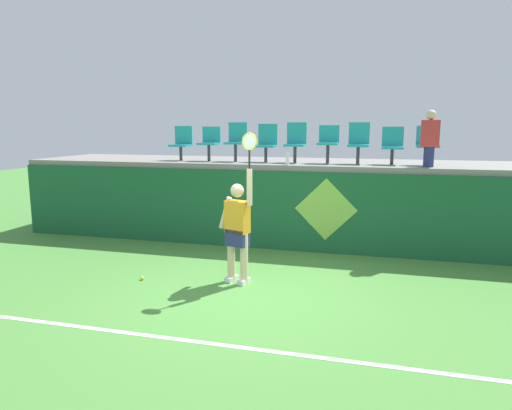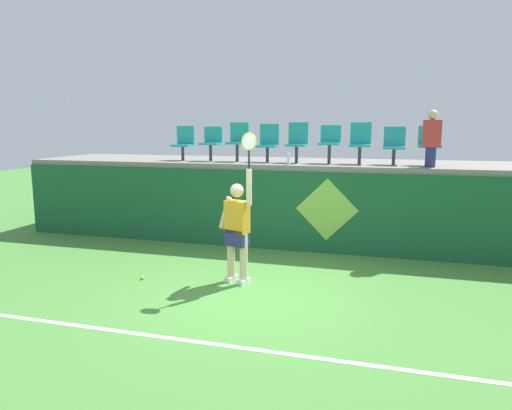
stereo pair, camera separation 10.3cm
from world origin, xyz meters
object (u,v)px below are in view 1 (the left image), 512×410
(tennis_player, at_px, (238,228))
(stadium_chair_0, at_px, (182,142))
(stadium_chair_2, at_px, (236,140))
(tennis_ball, at_px, (142,278))
(stadium_chair_8, at_px, (427,143))
(spectator_0, at_px, (430,138))
(stadium_chair_7, at_px, (392,144))
(stadium_chair_5, at_px, (328,141))
(stadium_chair_6, at_px, (359,141))
(stadium_chair_1, at_px, (210,141))
(stadium_chair_3, at_px, (267,142))
(stadium_chair_4, at_px, (296,141))
(water_bottle, at_px, (287,159))

(tennis_player, distance_m, stadium_chair_0, 4.11)
(stadium_chair_2, bearing_deg, tennis_ball, -99.85)
(stadium_chair_8, xyz_separation_m, spectator_0, (0.00, -0.47, 0.12))
(stadium_chair_7, bearing_deg, stadium_chair_5, -179.74)
(stadium_chair_7, height_order, spectator_0, spectator_0)
(stadium_chair_2, bearing_deg, spectator_0, -6.60)
(tennis_ball, distance_m, stadium_chair_7, 5.72)
(tennis_player, bearing_deg, stadium_chair_6, 61.02)
(stadium_chair_2, relative_size, stadium_chair_7, 1.12)
(stadium_chair_6, bearing_deg, stadium_chair_1, -179.82)
(tennis_ball, height_order, stadium_chair_3, stadium_chair_3)
(stadium_chair_8, bearing_deg, stadium_chair_0, 179.94)
(stadium_chair_4, height_order, stadium_chair_7, stadium_chair_4)
(tennis_ball, distance_m, water_bottle, 3.83)
(tennis_player, relative_size, stadium_chair_2, 2.80)
(stadium_chair_6, bearing_deg, tennis_ball, -134.03)
(stadium_chair_0, height_order, stadium_chair_7, stadium_chair_0)
(stadium_chair_2, height_order, stadium_chair_7, stadium_chair_2)
(stadium_chair_1, height_order, stadium_chair_7, same)
(stadium_chair_4, bearing_deg, stadium_chair_6, -0.04)
(stadium_chair_2, xyz_separation_m, stadium_chair_5, (2.09, -0.01, -0.02))
(stadium_chair_3, bearing_deg, tennis_player, -84.67)
(stadium_chair_0, xyz_separation_m, stadium_chair_8, (5.47, -0.01, 0.03))
(stadium_chair_4, bearing_deg, water_bottle, -92.90)
(water_bottle, xyz_separation_m, stadium_chair_3, (-0.63, 0.72, 0.33))
(stadium_chair_1, xyz_separation_m, stadium_chair_7, (4.07, 0.01, -0.02))
(stadium_chair_2, relative_size, stadium_chair_4, 1.00)
(stadium_chair_6, distance_m, stadium_chair_7, 0.70)
(stadium_chair_2, height_order, stadium_chair_3, stadium_chair_2)
(stadium_chair_7, relative_size, spectator_0, 0.71)
(stadium_chair_0, distance_m, stadium_chair_3, 2.06)
(stadium_chair_1, height_order, stadium_chair_5, stadium_chair_5)
(stadium_chair_5, relative_size, spectator_0, 0.74)
(water_bottle, height_order, stadium_chair_4, stadium_chair_4)
(stadium_chair_3, height_order, stadium_chair_6, stadium_chair_6)
(stadium_chair_4, bearing_deg, tennis_ball, -119.77)
(stadium_chair_0, relative_size, stadium_chair_1, 1.02)
(stadium_chair_3, bearing_deg, spectator_0, -8.03)
(stadium_chair_8, bearing_deg, tennis_ball, -143.92)
(stadium_chair_1, height_order, stadium_chair_4, stadium_chair_4)
(tennis_ball, bearing_deg, stadium_chair_7, 40.51)
(stadium_chair_3, distance_m, stadium_chair_7, 2.72)
(tennis_player, relative_size, stadium_chair_6, 2.82)
(stadium_chair_3, xyz_separation_m, stadium_chair_5, (1.38, -0.01, 0.02))
(stadium_chair_0, xyz_separation_m, stadium_chair_6, (4.08, 0.00, 0.05))
(tennis_player, bearing_deg, stadium_chair_4, 83.23)
(tennis_ball, height_order, stadium_chair_4, stadium_chair_4)
(tennis_player, xyz_separation_m, stadium_chair_2, (-1.00, 3.12, 1.34))
(stadium_chair_8, bearing_deg, stadium_chair_3, 179.85)
(stadium_chair_6, xyz_separation_m, stadium_chair_8, (1.39, -0.01, -0.02))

